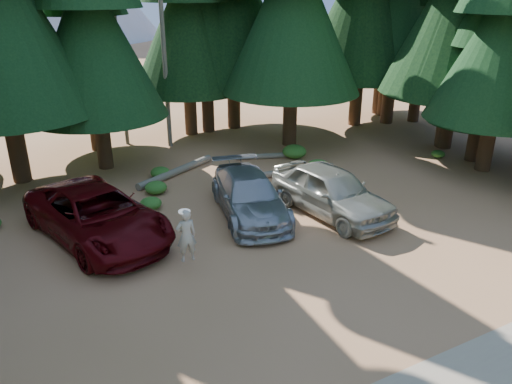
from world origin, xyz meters
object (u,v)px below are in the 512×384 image
silver_minivan_center (249,196)px  silver_minivan_right (331,191)px  log_right (287,172)px  red_pickup (97,215)px  log_mid (268,156)px  log_left (176,172)px  frisbee_player (186,235)px

silver_minivan_center → silver_minivan_right: silver_minivan_right is taller
log_right → red_pickup: bearing=-158.0°
silver_minivan_right → log_mid: size_ratio=1.65×
silver_minivan_center → log_right: bearing=54.1°
silver_minivan_right → log_right: (0.66, 4.40, -0.78)m
silver_minivan_right → log_mid: silver_minivan_right is taller
log_left → log_right: bearing=-56.1°
silver_minivan_center → red_pickup: bearing=-174.4°
log_left → log_right: size_ratio=1.00×
silver_minivan_right → log_left: 7.91m
log_left → log_right: 5.17m
red_pickup → log_mid: 10.71m
red_pickup → frisbee_player: bearing=-75.6°
silver_minivan_center → log_mid: (3.95, 5.62, -0.67)m
frisbee_player → log_mid: (7.50, 8.37, -1.10)m
log_mid → log_left: bearing=-159.7°
silver_minivan_right → log_left: silver_minivan_right is taller
silver_minivan_center → silver_minivan_right: (2.85, -1.33, 0.13)m
log_left → log_mid: size_ratio=1.44×
red_pickup → silver_minivan_right: (8.40, -2.05, 0.03)m
silver_minivan_right → log_right: 4.51m
silver_minivan_center → log_mid: bearing=67.9°
silver_minivan_right → frisbee_player: 6.57m
frisbee_player → log_right: bearing=-135.2°
frisbee_player → log_mid: 11.29m
frisbee_player → log_right: (7.07, 5.82, -1.08)m
log_left → silver_minivan_right: bearing=-88.2°
red_pickup → log_mid: size_ratio=1.96×
log_left → red_pickup: bearing=-161.1°
silver_minivan_right → silver_minivan_center: bearing=147.9°
red_pickup → silver_minivan_center: size_ratio=1.17×
silver_minivan_center → silver_minivan_right: 3.15m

